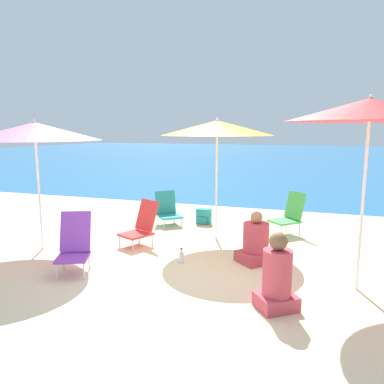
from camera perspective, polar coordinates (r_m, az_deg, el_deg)
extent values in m
plane|color=beige|center=(5.14, 1.62, -12.56)|extent=(60.00, 60.00, 0.00)
cube|color=#23669E|center=(29.19, 15.65, 5.36)|extent=(60.00, 40.00, 0.01)
cylinder|color=white|center=(6.55, 3.75, 0.57)|extent=(0.04, 0.04, 1.83)
cone|color=orange|center=(6.47, 3.85, 9.72)|extent=(1.92, 1.92, 0.25)
sphere|color=white|center=(6.48, 3.87, 11.01)|extent=(0.04, 0.04, 0.04)
cylinder|color=white|center=(4.85, 24.53, -2.28)|extent=(0.04, 0.04, 2.02)
cone|color=red|center=(4.77, 25.49, 11.25)|extent=(1.90, 1.90, 0.26)
sphere|color=white|center=(4.78, 25.62, 13.04)|extent=(0.04, 0.04, 0.04)
cylinder|color=white|center=(6.45, -22.24, -0.55)|extent=(0.04, 0.04, 1.76)
cone|color=pink|center=(6.37, -22.82, 8.52)|extent=(2.04, 2.04, 0.28)
sphere|color=white|center=(6.37, -22.91, 9.94)|extent=(0.04, 0.04, 0.04)
cylinder|color=silver|center=(6.39, -10.96, -7.37)|extent=(0.02, 0.02, 0.19)
cylinder|color=silver|center=(6.12, -8.99, -8.08)|extent=(0.02, 0.02, 0.19)
cylinder|color=silver|center=(6.63, -8.07, -6.68)|extent=(0.02, 0.02, 0.19)
cylinder|color=silver|center=(6.36, -6.06, -7.32)|extent=(0.02, 0.02, 0.19)
cube|color=red|center=(6.34, -8.54, -6.38)|extent=(0.58, 0.61, 0.04)
cube|color=red|center=(6.41, -6.91, -3.54)|extent=(0.47, 0.37, 0.51)
cylinder|color=silver|center=(7.16, 11.61, -5.33)|extent=(0.02, 0.02, 0.24)
cylinder|color=silver|center=(6.89, 13.51, -5.98)|extent=(0.02, 0.02, 0.24)
cylinder|color=silver|center=(7.42, 14.13, -4.90)|extent=(0.02, 0.02, 0.24)
cylinder|color=silver|center=(7.17, 16.05, -5.50)|extent=(0.02, 0.02, 0.24)
cube|color=#47B756|center=(7.12, 13.88, -4.34)|extent=(0.65, 0.65, 0.04)
cube|color=#47B756|center=(7.23, 15.43, -1.99)|extent=(0.41, 0.41, 0.50)
cylinder|color=silver|center=(5.22, -19.94, -11.43)|extent=(0.02, 0.02, 0.23)
cylinder|color=silver|center=(5.14, -16.15, -11.55)|extent=(0.02, 0.02, 0.23)
cylinder|color=silver|center=(5.57, -18.95, -10.06)|extent=(0.02, 0.02, 0.23)
cylinder|color=silver|center=(5.50, -15.40, -10.14)|extent=(0.02, 0.02, 0.23)
cube|color=purple|center=(5.31, -17.68, -9.44)|extent=(0.55, 0.57, 0.04)
cube|color=purple|center=(5.43, -17.33, -5.72)|extent=(0.47, 0.38, 0.53)
cylinder|color=silver|center=(7.42, -4.24, -4.91)|extent=(0.02, 0.02, 0.17)
cylinder|color=silver|center=(7.54, -1.61, -4.66)|extent=(0.02, 0.02, 0.17)
cylinder|color=silver|center=(7.82, -5.22, -4.19)|extent=(0.02, 0.02, 0.17)
cylinder|color=silver|center=(7.93, -2.70, -3.96)|extent=(0.02, 0.02, 0.17)
cube|color=teal|center=(7.65, -3.45, -3.67)|extent=(0.65, 0.66, 0.04)
cube|color=teal|center=(7.83, -4.07, -1.51)|extent=(0.40, 0.36, 0.46)
cube|color=#BF3F4C|center=(5.66, 9.64, -9.70)|extent=(0.64, 0.64, 0.16)
cylinder|color=#BF3F4C|center=(5.57, 9.72, -6.84)|extent=(0.38, 0.38, 0.43)
sphere|color=#9E704C|center=(5.50, 9.81, -3.82)|extent=(0.17, 0.17, 0.17)
cube|color=#BF3F4C|center=(4.33, 12.69, -15.99)|extent=(0.53, 0.52, 0.16)
cylinder|color=#BF3F4C|center=(4.20, 12.86, -11.90)|extent=(0.31, 0.31, 0.50)
sphere|color=brown|center=(4.09, 13.04, -7.30)|extent=(0.20, 0.20, 0.20)
cube|color=teal|center=(7.76, 1.81, -3.71)|extent=(0.29, 0.18, 0.31)
cube|color=teal|center=(7.68, 1.59, -4.34)|extent=(0.20, 0.03, 0.14)
cylinder|color=silver|center=(5.54, -1.63, -10.01)|extent=(0.08, 0.08, 0.16)
cylinder|color=silver|center=(5.51, -1.63, -8.98)|extent=(0.03, 0.03, 0.05)
cylinder|color=black|center=(5.50, -1.64, -8.64)|extent=(0.04, 0.04, 0.02)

